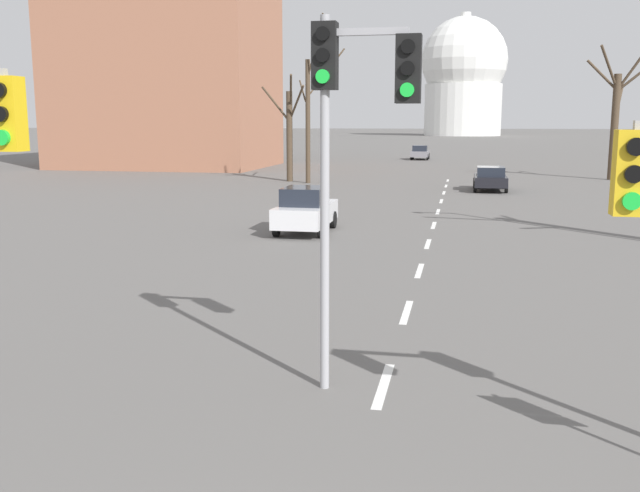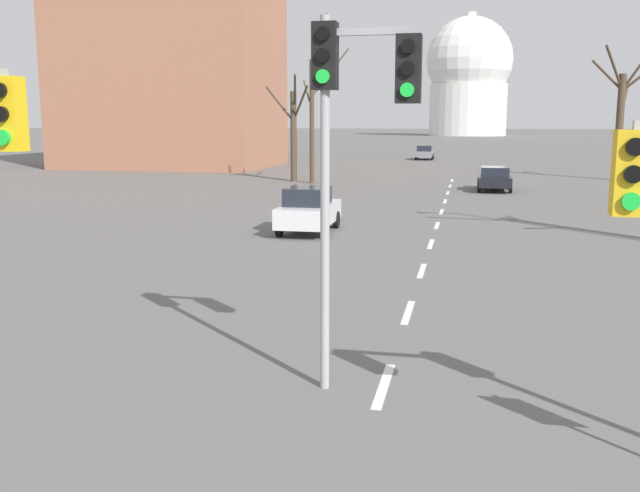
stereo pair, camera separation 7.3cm
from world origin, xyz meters
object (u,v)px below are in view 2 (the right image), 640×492
object	(u,v)px
traffic_signal_centre_tall	(352,112)
sedan_mid_centre	(494,178)
sedan_near_left	(425,152)
sedan_near_right	(309,210)

from	to	relation	value
traffic_signal_centre_tall	sedan_mid_centre	bearing A→B (deg)	84.60
traffic_signal_centre_tall	sedan_mid_centre	world-z (taller)	traffic_signal_centre_tall
sedan_near_left	sedan_mid_centre	distance (m)	35.30
sedan_near_left	sedan_near_right	size ratio (longest dim) A/B	1.07
traffic_signal_centre_tall	sedan_mid_centre	size ratio (longest dim) A/B	1.32
sedan_near_left	sedan_near_right	distance (m)	52.90
sedan_near_right	sedan_mid_centre	bearing A→B (deg)	67.96
traffic_signal_centre_tall	sedan_mid_centre	distance (m)	33.99
sedan_mid_centre	traffic_signal_centre_tall	bearing A→B (deg)	-95.40
traffic_signal_centre_tall	sedan_mid_centre	xyz separation A→B (m)	(3.18, 33.65, -3.52)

